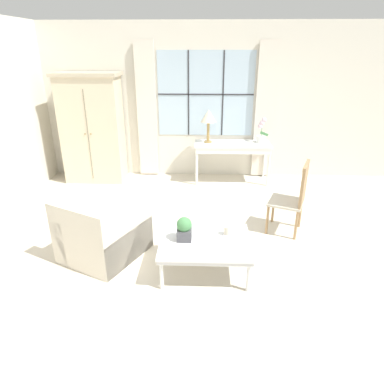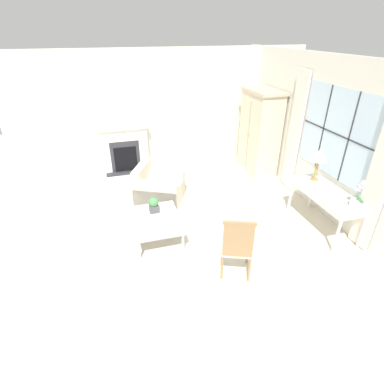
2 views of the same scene
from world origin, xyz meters
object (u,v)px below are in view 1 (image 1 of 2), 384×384
Objects in this scene: potted_plant_small at (184,229)px; pillar_candle at (227,231)px; side_chair_wooden at (295,195)px; coffee_table at (205,244)px; console_table at (232,147)px; armoire at (93,128)px; table_lamp at (208,117)px; potted_orchid at (262,133)px; armchair_upholstered at (103,236)px.

potted_plant_small is 2.26× the size of pillar_candle.
pillar_candle is at bearing -139.46° from side_chair_wooden.
coffee_table is 8.38× the size of pillar_candle.
side_chair_wooden reaches higher than console_table.
armoire is 1.42× the size of console_table.
table_lamp is 5.02× the size of pillar_candle.
potted_orchid is 0.46× the size of side_chair_wooden.
coffee_table is 0.29m from potted_plant_small.
console_table is at bearing 56.54° from armchair_upholstered.
armchair_upholstered is at bearing -164.64° from side_chair_wooden.
console_table is 11.60× the size of pillar_candle.
side_chair_wooden reaches higher than pillar_candle.
table_lamp is 3.06m from coffee_table.
potted_orchid is at bearing 66.90° from potted_plant_small.
console_table is 2.08m from side_chair_wooden.
pillar_candle is (2.33, -2.76, -0.55)m from armoire.
table_lamp reaches higher than pillar_candle.
armchair_upholstered is at bearing -129.99° from potted_orchid.
armchair_upholstered is (-1.28, -2.67, -0.93)m from table_lamp.
armoire is 4.23× the size of potted_orchid.
side_chair_wooden is at bearing 40.54° from pillar_candle.
console_table is 2.99× the size of potted_orchid.
coffee_table is (-1.03, -2.97, -0.56)m from potted_orchid.
pillar_candle is (0.48, 0.12, -0.09)m from potted_plant_small.
potted_plant_small is at bearing 176.37° from coffee_table.
side_chair_wooden is 1.00× the size of coffee_table.
armchair_upholstered is (-2.26, -2.70, -0.64)m from potted_orchid.
side_chair_wooden is 1.52m from coffee_table.
pillar_candle is at bearing -105.34° from potted_orchid.
coffee_table is at bearing -109.11° from potted_orchid.
armoire is 1.71× the size of armchair_upholstered.
side_chair_wooden is at bearing -60.34° from table_lamp.
table_lamp is at bearing 1.13° from armoire.
armchair_upholstered is 1.27m from coffee_table.
potted_orchid reaches higher than coffee_table.
armoire is at bearing 179.89° from console_table.
console_table is at bearing 109.43° from side_chair_wooden.
potted_orchid is at bearing 74.66° from pillar_candle.
potted_orchid is (0.98, 0.03, -0.28)m from table_lamp.
console_table is at bearing -171.83° from potted_orchid.
potted_orchid is 3.88× the size of pillar_candle.
console_table is 3.16m from armchair_upholstered.
armoire is 1.96× the size of coffee_table.
side_chair_wooden is at bearing -30.97° from armoire.
armoire is 2.14m from table_lamp.
table_lamp is 3.10m from armchair_upholstered.
potted_plant_small is (-0.28, -2.92, -0.67)m from table_lamp.
side_chair_wooden reaches higher than armchair_upholstered.
side_chair_wooden reaches higher than potted_plant_small.
console_table reaches higher than coffee_table.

